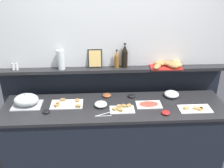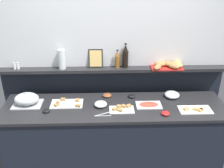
{
  "view_description": "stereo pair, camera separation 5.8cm",
  "coord_description": "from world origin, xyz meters",
  "px_view_note": "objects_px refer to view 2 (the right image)",
  "views": [
    {
      "loc": [
        -0.17,
        -2.6,
        2.46
      ],
      "look_at": [
        -0.02,
        0.1,
        1.14
      ],
      "focal_mm": 41.24,
      "sensor_mm": 36.0,
      "label": 1
    },
    {
      "loc": [
        -0.11,
        -2.6,
        2.46
      ],
      "look_at": [
        -0.02,
        0.1,
        1.14
      ],
      "focal_mm": 41.24,
      "sensor_mm": 36.0,
      "label": 2
    }
  ],
  "objects_px": {
    "condiment_bowl_red": "(107,95)",
    "condiment_bowl_teal": "(165,113)",
    "sandwich_platter_side": "(195,110)",
    "sandwich_platter_rear": "(122,109)",
    "serving_tongs": "(102,115)",
    "cold_cuts_platter": "(149,105)",
    "bread_basket": "(168,65)",
    "sandwich_platter_front": "(67,103)",
    "salt_shaker": "(14,66)",
    "serving_cloche": "(27,99)",
    "glass_bowl_large": "(101,104)",
    "vinegar_bottle_amber": "(117,60)",
    "condiment_bowl_dark": "(46,111)",
    "pepper_shaker": "(18,66)",
    "wine_bottle_dark": "(125,57)",
    "glass_bowl_medium": "(172,95)",
    "condiment_bowl_cream": "(132,96)",
    "framed_picture": "(96,58)",
    "water_carafe": "(62,59)"
  },
  "relations": [
    {
      "from": "condiment_bowl_dark",
      "to": "wine_bottle_dark",
      "type": "bearing_deg",
      "value": 30.97
    },
    {
      "from": "glass_bowl_large",
      "to": "condiment_bowl_dark",
      "type": "height_order",
      "value": "glass_bowl_large"
    },
    {
      "from": "condiment_bowl_dark",
      "to": "glass_bowl_medium",
      "type": "bearing_deg",
      "value": 11.0
    },
    {
      "from": "sandwich_platter_front",
      "to": "condiment_bowl_red",
      "type": "xyz_separation_m",
      "value": [
        0.48,
        0.17,
        0.01
      ]
    },
    {
      "from": "serving_tongs",
      "to": "serving_cloche",
      "type": "bearing_deg",
      "value": 163.62
    },
    {
      "from": "bread_basket",
      "to": "sandwich_platter_front",
      "type": "bearing_deg",
      "value": -163.97
    },
    {
      "from": "wine_bottle_dark",
      "to": "condiment_bowl_dark",
      "type": "bearing_deg",
      "value": -149.03
    },
    {
      "from": "framed_picture",
      "to": "water_carafe",
      "type": "bearing_deg",
      "value": -174.8
    },
    {
      "from": "serving_tongs",
      "to": "cold_cuts_platter",
      "type": "bearing_deg",
      "value": 20.01
    },
    {
      "from": "sandwich_platter_side",
      "to": "sandwich_platter_rear",
      "type": "relative_size",
      "value": 1.32
    },
    {
      "from": "condiment_bowl_teal",
      "to": "salt_shaker",
      "type": "distance_m",
      "value": 1.94
    },
    {
      "from": "sandwich_platter_side",
      "to": "vinegar_bottle_amber",
      "type": "relative_size",
      "value": 1.57
    },
    {
      "from": "condiment_bowl_teal",
      "to": "wine_bottle_dark",
      "type": "distance_m",
      "value": 0.88
    },
    {
      "from": "sandwich_platter_front",
      "to": "serving_cloche",
      "type": "bearing_deg",
      "value": 179.9
    },
    {
      "from": "water_carafe",
      "to": "glass_bowl_medium",
      "type": "bearing_deg",
      "value": -10.19
    },
    {
      "from": "condiment_bowl_dark",
      "to": "salt_shaker",
      "type": "distance_m",
      "value": 0.79
    },
    {
      "from": "sandwich_platter_rear",
      "to": "cold_cuts_platter",
      "type": "height_order",
      "value": "sandwich_platter_rear"
    },
    {
      "from": "condiment_bowl_dark",
      "to": "wine_bottle_dark",
      "type": "relative_size",
      "value": 0.27
    },
    {
      "from": "condiment_bowl_teal",
      "to": "salt_shaker",
      "type": "relative_size",
      "value": 1.12
    },
    {
      "from": "condiment_bowl_cream",
      "to": "sandwich_platter_rear",
      "type": "bearing_deg",
      "value": -116.9
    },
    {
      "from": "condiment_bowl_dark",
      "to": "pepper_shaker",
      "type": "bearing_deg",
      "value": 128.02
    },
    {
      "from": "cold_cuts_platter",
      "to": "serving_tongs",
      "type": "xyz_separation_m",
      "value": [
        -0.55,
        -0.2,
        -0.0
      ]
    },
    {
      "from": "condiment_bowl_red",
      "to": "framed_picture",
      "type": "bearing_deg",
      "value": 120.05
    },
    {
      "from": "sandwich_platter_rear",
      "to": "salt_shaker",
      "type": "bearing_deg",
      "value": 158.47
    },
    {
      "from": "condiment_bowl_red",
      "to": "condiment_bowl_teal",
      "type": "distance_m",
      "value": 0.78
    },
    {
      "from": "sandwich_platter_front",
      "to": "condiment_bowl_teal",
      "type": "bearing_deg",
      "value": -13.13
    },
    {
      "from": "sandwich_platter_front",
      "to": "vinegar_bottle_amber",
      "type": "height_order",
      "value": "vinegar_bottle_amber"
    },
    {
      "from": "sandwich_platter_front",
      "to": "water_carafe",
      "type": "height_order",
      "value": "water_carafe"
    },
    {
      "from": "sandwich_platter_rear",
      "to": "glass_bowl_large",
      "type": "relative_size",
      "value": 1.88
    },
    {
      "from": "sandwich_platter_rear",
      "to": "glass_bowl_medium",
      "type": "height_order",
      "value": "glass_bowl_medium"
    },
    {
      "from": "sandwich_platter_side",
      "to": "bread_basket",
      "type": "relative_size",
      "value": 0.89
    },
    {
      "from": "glass_bowl_medium",
      "to": "bread_basket",
      "type": "relative_size",
      "value": 0.44
    },
    {
      "from": "glass_bowl_large",
      "to": "condiment_bowl_dark",
      "type": "xyz_separation_m",
      "value": [
        -0.62,
        -0.11,
        -0.01
      ]
    },
    {
      "from": "bread_basket",
      "to": "framed_picture",
      "type": "bearing_deg",
      "value": 176.85
    },
    {
      "from": "glass_bowl_large",
      "to": "water_carafe",
      "type": "distance_m",
      "value": 0.76
    },
    {
      "from": "glass_bowl_medium",
      "to": "pepper_shaker",
      "type": "bearing_deg",
      "value": 172.71
    },
    {
      "from": "condiment_bowl_teal",
      "to": "condiment_bowl_cream",
      "type": "xyz_separation_m",
      "value": [
        -0.33,
        0.41,
        -0.0
      ]
    },
    {
      "from": "glass_bowl_large",
      "to": "sandwich_platter_side",
      "type": "bearing_deg",
      "value": -6.87
    },
    {
      "from": "wine_bottle_dark",
      "to": "water_carafe",
      "type": "distance_m",
      "value": 0.8
    },
    {
      "from": "sandwich_platter_front",
      "to": "glass_bowl_large",
      "type": "relative_size",
      "value": 2.53
    },
    {
      "from": "sandwich_platter_front",
      "to": "condiment_bowl_dark",
      "type": "bearing_deg",
      "value": -142.15
    },
    {
      "from": "sandwich_platter_front",
      "to": "condiment_bowl_teal",
      "type": "relative_size",
      "value": 3.89
    },
    {
      "from": "sandwich_platter_side",
      "to": "glass_bowl_large",
      "type": "bearing_deg",
      "value": 173.13
    },
    {
      "from": "sandwich_platter_front",
      "to": "salt_shaker",
      "type": "relative_size",
      "value": 4.34
    },
    {
      "from": "serving_tongs",
      "to": "pepper_shaker",
      "type": "relative_size",
      "value": 2.15
    },
    {
      "from": "sandwich_platter_side",
      "to": "wine_bottle_dark",
      "type": "relative_size",
      "value": 1.17
    },
    {
      "from": "sandwich_platter_side",
      "to": "sandwich_platter_rear",
      "type": "bearing_deg",
      "value": 177.22
    },
    {
      "from": "sandwich_platter_rear",
      "to": "cold_cuts_platter",
      "type": "bearing_deg",
      "value": 15.04
    },
    {
      "from": "condiment_bowl_teal",
      "to": "water_carafe",
      "type": "distance_m",
      "value": 1.42
    },
    {
      "from": "condiment_bowl_teal",
      "to": "vinegar_bottle_amber",
      "type": "relative_size",
      "value": 0.41
    }
  ]
}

